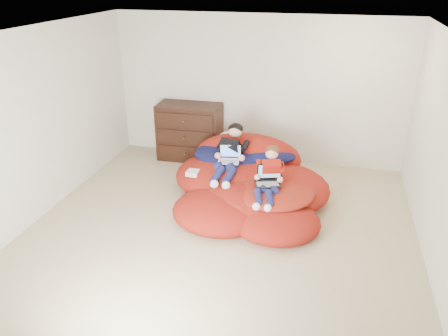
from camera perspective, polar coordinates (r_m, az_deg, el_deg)
room_shell at (r=5.70m, az=-0.46°, el=-6.23°), size 5.10×5.10×2.77m
dresser at (r=7.80m, az=-4.47°, el=4.73°), size 1.12×0.63×1.00m
beanbag_pile at (r=6.44m, az=3.21°, el=-2.13°), size 2.37×2.32×0.86m
cream_pillow at (r=7.10m, az=0.87°, el=3.81°), size 0.41×0.26×0.26m
older_boy at (r=6.48m, az=0.91°, el=2.14°), size 0.38×1.10×0.65m
younger_boy at (r=5.94m, az=5.91°, el=-0.79°), size 0.35×0.87×0.62m
laptop_white at (r=6.41m, az=0.71°, el=1.48°), size 0.33×0.32×0.22m
laptop_black at (r=5.93m, az=5.84°, el=-1.35°), size 0.40×0.38×0.25m
power_adapter at (r=6.39m, az=-4.09°, el=-0.63°), size 0.18×0.18×0.06m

